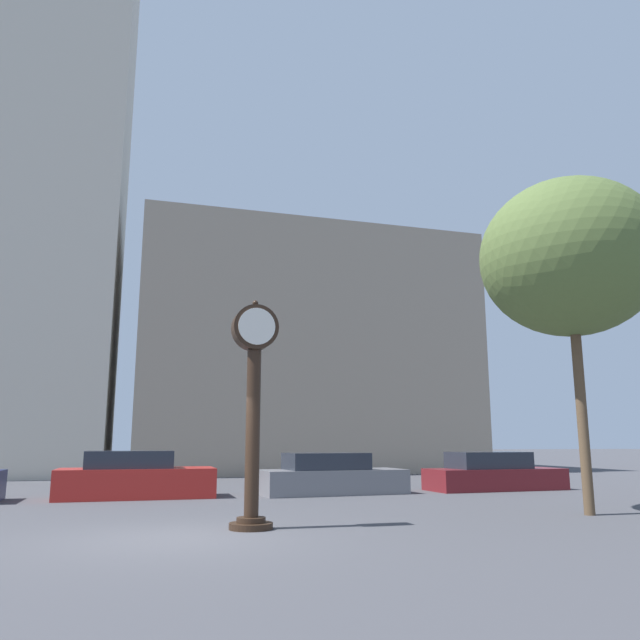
# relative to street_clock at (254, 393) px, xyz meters

# --- Properties ---
(ground_plane) EXTENTS (200.00, 200.00, 0.00)m
(ground_plane) POSITION_rel_street_clock_xyz_m (-1.43, -0.76, -2.57)
(ground_plane) COLOR #424247
(building_tall_tower) EXTENTS (13.24, 12.00, 36.73)m
(building_tall_tower) POSITION_rel_street_clock_xyz_m (-10.06, 23.24, 15.80)
(building_tall_tower) COLOR beige
(building_tall_tower) RESTS_ON ground_plane
(building_storefront_row) EXTENTS (18.23, 12.00, 13.05)m
(building_storefront_row) POSITION_rel_street_clock_xyz_m (6.81, 23.24, 3.96)
(building_storefront_row) COLOR gray
(building_storefront_row) RESTS_ON ground_plane
(street_clock) EXTENTS (0.91, 0.84, 4.45)m
(street_clock) POSITION_rel_street_clock_xyz_m (0.00, 0.00, 0.00)
(street_clock) COLOR black
(street_clock) RESTS_ON ground_plane
(car_red) EXTENTS (4.51, 1.85, 1.36)m
(car_red) POSITION_rel_street_clock_xyz_m (-2.11, 7.46, -1.99)
(car_red) COLOR red
(car_red) RESTS_ON ground_plane
(car_grey) EXTENTS (4.67, 1.99, 1.28)m
(car_grey) POSITION_rel_street_clock_xyz_m (3.85, 7.14, -2.03)
(car_grey) COLOR slate
(car_grey) RESTS_ON ground_plane
(car_maroon) EXTENTS (4.81, 1.85, 1.28)m
(car_maroon) POSITION_rel_street_clock_xyz_m (9.68, 7.15, -2.03)
(car_maroon) COLOR maroon
(car_maroon) RESTS_ON ground_plane
(bare_tree) EXTENTS (4.28, 4.28, 7.97)m
(bare_tree) POSITION_rel_street_clock_xyz_m (7.75, 0.09, 3.46)
(bare_tree) COLOR brown
(bare_tree) RESTS_ON ground_plane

